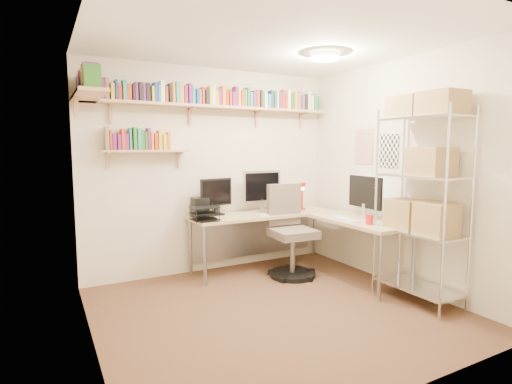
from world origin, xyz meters
The scene contains 6 objects.
ground centered at (0.00, 0.00, 0.00)m, with size 3.20×3.20×0.00m, color #4D3821.
room_shell centered at (0.00, 0.00, 1.55)m, with size 3.24×3.04×2.52m.
wall_shelves centered at (-0.41, 1.30, 2.03)m, with size 3.12×1.09×0.80m.
corner_desk centered at (0.62, 0.95, 0.71)m, with size 2.03×1.84×1.25m.
office_chair centered at (0.70, 0.81, 0.46)m, with size 0.58×0.59×1.10m.
wire_rack centered at (1.36, -0.52, 1.31)m, with size 0.41×0.83×2.05m.
Camera 1 is at (-1.90, -3.13, 1.54)m, focal length 28.00 mm.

